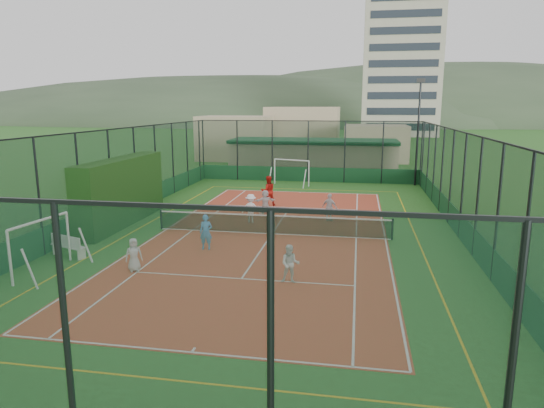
{
  "coord_description": "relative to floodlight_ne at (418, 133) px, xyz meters",
  "views": [
    {
      "loc": [
        4.05,
        -22.83,
        6.29
      ],
      "look_at": [
        -0.28,
        1.56,
        1.2
      ],
      "focal_mm": 32.0,
      "sensor_mm": 36.0,
      "label": 1
    }
  ],
  "objects": [
    {
      "name": "child_near_right",
      "position": [
        -6.79,
        -23.07,
        -3.41
      ],
      "size": [
        0.72,
        0.58,
        1.4
      ],
      "primitive_type": "imported",
      "rotation": [
        0.0,
        0.0,
        0.07
      ],
      "color": "white",
      "rests_on": "court_slab"
    },
    {
      "name": "apartment_tower",
      "position": [
        3.4,
        65.4,
        10.88
      ],
      "size": [
        15.0,
        12.0,
        30.0
      ],
      "primitive_type": "cube",
      "color": "beige",
      "rests_on": "ground"
    },
    {
      "name": "clubhouse",
      "position": [
        -8.6,
        5.4,
        -2.55
      ],
      "size": [
        15.2,
        7.2,
        3.15
      ],
      "primitive_type": null,
      "color": "tan",
      "rests_on": "ground"
    },
    {
      "name": "perimeter_fence",
      "position": [
        -8.6,
        -16.6,
        -1.62
      ],
      "size": [
        18.12,
        34.12,
        5.0
      ],
      "primitive_type": null,
      "color": "black",
      "rests_on": "ground"
    },
    {
      "name": "child_far_back",
      "position": [
        -9.79,
        -12.17,
        -3.41
      ],
      "size": [
        1.35,
        0.94,
        1.41
      ],
      "primitive_type": "imported",
      "rotation": [
        0.0,
        0.0,
        3.59
      ],
      "color": "silver",
      "rests_on": "court_slab"
    },
    {
      "name": "child_near_mid",
      "position": [
        -11.02,
        -19.61,
        -3.34
      ],
      "size": [
        0.61,
        0.44,
        1.55
      ],
      "primitive_type": "imported",
      "rotation": [
        0.0,
        0.0,
        0.12
      ],
      "color": "#488ACD",
      "rests_on": "court_slab"
    },
    {
      "name": "white_bench",
      "position": [
        -16.4,
        -21.65,
        -3.63
      ],
      "size": [
        1.83,
        1.05,
        1.0
      ],
      "primitive_type": null,
      "rotation": [
        0.0,
        0.0,
        -0.34
      ],
      "color": "white",
      "rests_on": "ground"
    },
    {
      "name": "child_far_left",
      "position": [
        -10.13,
        -14.5,
        -3.33
      ],
      "size": [
        1.05,
        0.64,
        1.57
      ],
      "primitive_type": "imported",
      "rotation": [
        0.0,
        0.0,
        3.2
      ],
      "color": "white",
      "rests_on": "court_slab"
    },
    {
      "name": "court_slab",
      "position": [
        -8.6,
        -16.6,
        -4.12
      ],
      "size": [
        11.17,
        23.97,
        0.01
      ],
      "primitive_type": "cube",
      "color": "#BE452A",
      "rests_on": "ground"
    },
    {
      "name": "tennis_net",
      "position": [
        -8.6,
        -16.6,
        -3.59
      ],
      "size": [
        11.67,
        0.12,
        1.06
      ],
      "primitive_type": null,
      "color": "black",
      "rests_on": "ground"
    },
    {
      "name": "floodlight_ne",
      "position": [
        0.0,
        0.0,
        0.0
      ],
      "size": [
        0.6,
        0.26,
        8.25
      ],
      "primitive_type": null,
      "color": "black",
      "rests_on": "ground"
    },
    {
      "name": "futsal_goal_far",
      "position": [
        -9.69,
        -1.61,
        -3.12
      ],
      "size": [
        3.23,
        1.8,
        2.0
      ],
      "primitive_type": null,
      "rotation": [
        0.0,
        0.0,
        -0.31
      ],
      "color": "white",
      "rests_on": "ground"
    },
    {
      "name": "coach",
      "position": [
        -10.05,
        -9.82,
        -3.17
      ],
      "size": [
        1.13,
        1.03,
        1.9
      ],
      "primitive_type": "imported",
      "rotation": [
        0.0,
        0.0,
        3.56
      ],
      "color": "#B31B13",
      "rests_on": "court_slab"
    },
    {
      "name": "child_near_left",
      "position": [
        -12.87,
        -22.87,
        -3.47
      ],
      "size": [
        0.75,
        0.67,
        1.29
      ],
      "primitive_type": "imported",
      "rotation": [
        0.0,
        0.0,
        0.52
      ],
      "color": "silver",
      "rests_on": "court_slab"
    },
    {
      "name": "child_far_right",
      "position": [
        -5.96,
        -13.38,
        -3.35
      ],
      "size": [
        0.97,
        0.73,
        1.54
      ],
      "primitive_type": "imported",
      "rotation": [
        0.0,
        0.0,
        2.69
      ],
      "color": "silver",
      "rests_on": "court_slab"
    },
    {
      "name": "futsal_goal_near",
      "position": [
        -16.25,
        -23.59,
        -3.12
      ],
      "size": [
        3.21,
        1.25,
        2.02
      ],
      "primitive_type": null,
      "rotation": [
        0.0,
        0.0,
        1.46
      ],
      "color": "white",
      "rests_on": "ground"
    },
    {
      "name": "tennis_balls",
      "position": [
        -6.73,
        -14.82,
        -4.08
      ],
      "size": [
        4.18,
        0.75,
        0.07
      ],
      "color": "#CCE033",
      "rests_on": "court_slab"
    },
    {
      "name": "ground",
      "position": [
        -8.6,
        -16.6,
        -4.12
      ],
      "size": [
        300.0,
        300.0,
        0.0
      ],
      "primitive_type": "plane",
      "color": "#2E5A1F",
      "rests_on": "ground"
    },
    {
      "name": "hedge_left",
      "position": [
        -16.9,
        -15.79,
        -2.37
      ],
      "size": [
        1.2,
        8.02,
        3.51
      ],
      "primitive_type": "cube",
      "color": "black",
      "rests_on": "ground"
    },
    {
      "name": "distant_hills",
      "position": [
        -8.6,
        133.4,
        -4.12
      ],
      "size": [
        200.0,
        60.0,
        24.0
      ],
      "primitive_type": null,
      "color": "#384C33",
      "rests_on": "ground"
    }
  ]
}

